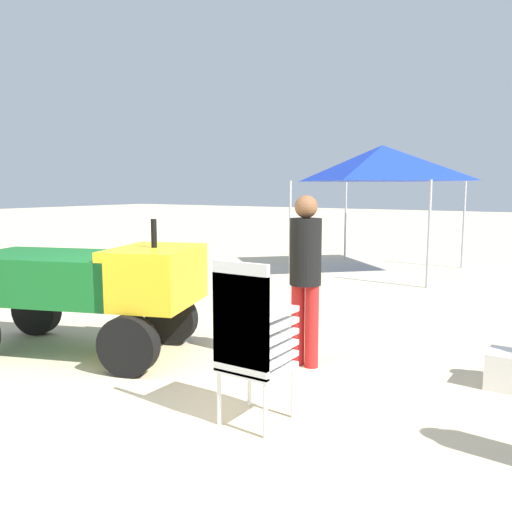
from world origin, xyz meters
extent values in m
plane|color=beige|center=(0.00, 0.00, 0.00)|extent=(80.00, 80.00, 0.00)
cube|color=#146023|center=(-1.68, 0.46, 0.85)|extent=(2.07, 1.65, 0.50)
cube|color=gold|center=(-0.55, 0.87, 0.90)|extent=(1.13, 1.31, 0.60)
cylinder|color=black|center=(-0.55, 0.87, 1.35)|extent=(0.08, 0.08, 0.30)
cylinder|color=black|center=(-0.78, 1.37, 0.30)|extent=(0.63, 0.37, 0.60)
cylinder|color=black|center=(-0.41, 0.34, 0.30)|extent=(0.63, 0.37, 0.60)
cylinder|color=black|center=(-2.48, 0.76, 0.30)|extent=(0.63, 0.37, 0.60)
cube|color=silver|center=(1.19, 0.17, 0.44)|extent=(0.48, 0.48, 0.04)
cube|color=silver|center=(1.19, -0.05, 0.64)|extent=(0.48, 0.04, 0.40)
cube|color=silver|center=(1.19, 0.17, 0.53)|extent=(0.48, 0.48, 0.04)
cube|color=silver|center=(1.19, -0.05, 0.73)|extent=(0.48, 0.04, 0.40)
cube|color=silver|center=(1.19, 0.17, 0.62)|extent=(0.48, 0.48, 0.04)
cube|color=silver|center=(1.19, -0.05, 0.82)|extent=(0.48, 0.04, 0.40)
cube|color=silver|center=(1.19, 0.17, 0.71)|extent=(0.48, 0.48, 0.04)
cube|color=silver|center=(1.19, -0.05, 0.91)|extent=(0.48, 0.04, 0.40)
cube|color=silver|center=(1.19, 0.17, 0.80)|extent=(0.48, 0.48, 0.04)
cube|color=silver|center=(1.19, -0.05, 1.00)|extent=(0.48, 0.04, 0.40)
cube|color=silver|center=(1.19, 0.17, 0.89)|extent=(0.48, 0.48, 0.04)
cube|color=silver|center=(1.19, -0.05, 1.09)|extent=(0.48, 0.04, 0.40)
cylinder|color=silver|center=(1.40, 0.38, 0.21)|extent=(0.04, 0.04, 0.42)
cylinder|color=silver|center=(0.98, 0.38, 0.21)|extent=(0.04, 0.04, 0.42)
cylinder|color=silver|center=(1.40, -0.04, 0.21)|extent=(0.04, 0.04, 0.42)
cylinder|color=silver|center=(0.98, -0.04, 0.21)|extent=(0.04, 0.04, 0.42)
ellipsoid|color=yellow|center=(-3.29, 3.49, 0.04)|extent=(2.17, 0.69, 0.08)
ellipsoid|color=yellow|center=(-3.34, 3.39, 0.12)|extent=(2.12, 0.33, 0.08)
ellipsoid|color=red|center=(-3.37, 3.29, 0.20)|extent=(2.33, 0.82, 0.08)
ellipsoid|color=#268CCC|center=(-3.28, 3.48, 0.28)|extent=(2.15, 0.42, 0.08)
ellipsoid|color=red|center=(-3.13, 3.36, 0.36)|extent=(2.60, 0.25, 0.08)
cylinder|color=red|center=(0.81, 1.53, 0.42)|extent=(0.14, 0.14, 0.85)
cylinder|color=red|center=(0.97, 1.53, 0.42)|extent=(0.14, 0.14, 0.85)
cylinder|color=black|center=(0.89, 1.53, 1.18)|extent=(0.32, 0.32, 0.67)
sphere|color=brown|center=(0.89, 1.53, 1.64)|extent=(0.23, 0.23, 0.23)
cylinder|color=#B2B2B7|center=(-2.12, 6.56, 0.98)|extent=(0.05, 0.05, 1.97)
cylinder|color=#B2B2B7|center=(0.76, 6.56, 0.98)|extent=(0.05, 0.05, 1.97)
cylinder|color=#B2B2B7|center=(-2.12, 9.45, 0.98)|extent=(0.05, 0.05, 1.97)
cylinder|color=#B2B2B7|center=(0.76, 9.45, 0.98)|extent=(0.05, 0.05, 1.97)
pyramid|color=#1938BF|center=(-0.68, 8.01, 2.35)|extent=(2.88, 2.88, 0.76)
camera|label=1|loc=(3.35, -3.16, 1.82)|focal=37.14mm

